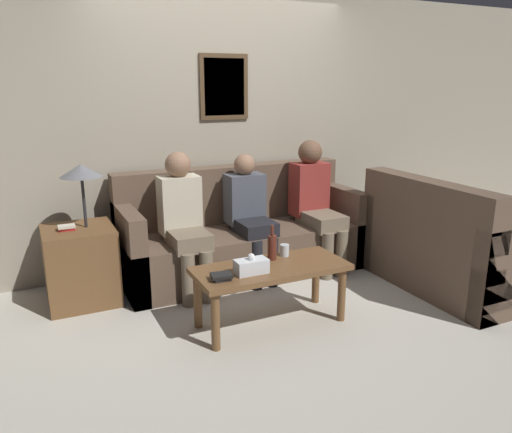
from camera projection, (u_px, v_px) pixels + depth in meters
name	position (u px, v px, depth m)	size (l,w,h in m)	color
ground_plane	(265.00, 289.00, 4.35)	(16.00, 16.00, 0.00)	beige
wall_back	(223.00, 129.00, 4.81)	(9.00, 0.08, 2.60)	#9E937F
couch_main	(242.00, 237.00, 4.69)	(2.25, 0.81, 0.98)	brown
couch_side	(446.00, 251.00, 4.30)	(0.81, 1.42, 0.98)	brown
coffee_table	(271.00, 275.00, 3.63)	(1.13, 0.48, 0.46)	brown
side_table_with_lamp	(81.00, 260.00, 4.02)	(0.54, 0.54, 1.13)	brown
wine_bottle	(272.00, 247.00, 3.72)	(0.07, 0.07, 0.27)	#562319
drinking_glass	(284.00, 250.00, 3.81)	(0.07, 0.07, 0.09)	silver
book_stack	(221.00, 277.00, 3.35)	(0.16, 0.13, 0.04)	black
tissue_box	(251.00, 266.00, 3.46)	(0.23, 0.12, 0.15)	silver
person_left	(184.00, 217.00, 4.17)	(0.34, 0.59, 1.19)	#756651
person_middle	(250.00, 212.00, 4.49)	(0.34, 0.57, 1.12)	black
person_right	(315.00, 199.00, 4.75)	(0.34, 0.64, 1.21)	#756651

